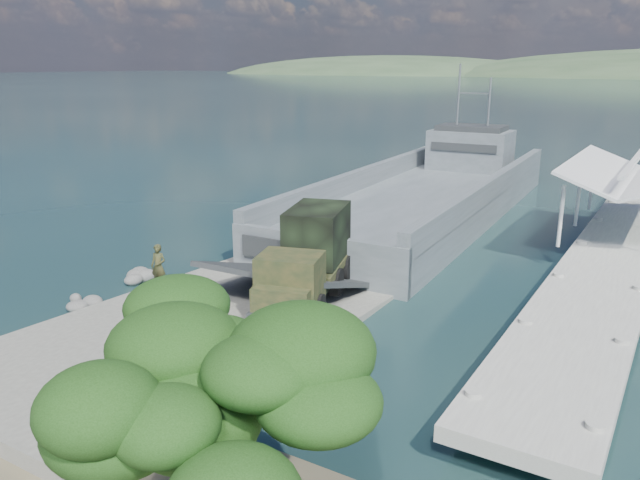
{
  "coord_description": "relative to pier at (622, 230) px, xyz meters",
  "views": [
    {
      "loc": [
        15.82,
        -17.75,
        10.3
      ],
      "look_at": [
        1.49,
        6.0,
        2.43
      ],
      "focal_mm": 35.0,
      "sensor_mm": 36.0,
      "label": 1
    }
  ],
  "objects": [
    {
      "name": "pier",
      "position": [
        0.0,
        0.0,
        0.0
      ],
      "size": [
        6.4,
        44.0,
        6.1
      ],
      "color": "#9B9992",
      "rests_on": "ground"
    },
    {
      "name": "landing_craft",
      "position": [
        -12.79,
        3.46,
        -0.69
      ],
      "size": [
        10.93,
        37.91,
        11.16
      ],
      "rotation": [
        0.0,
        0.0,
        0.04
      ],
      "color": "#4D565B",
      "rests_on": "ground"
    },
    {
      "name": "military_truck",
      "position": [
        -10.76,
        -14.94,
        0.73
      ],
      "size": [
        4.55,
        8.27,
        3.68
      ],
      "rotation": [
        0.0,
        0.0,
        0.29
      ],
      "color": "black",
      "rests_on": "boat_ramp"
    },
    {
      "name": "soldier",
      "position": [
        -16.42,
        -18.18,
        -0.14
      ],
      "size": [
        0.79,
        0.6,
        1.92
      ],
      "primitive_type": "imported",
      "rotation": [
        0.0,
        0.0,
        0.22
      ],
      "color": "black",
      "rests_on": "boat_ramp"
    },
    {
      "name": "boat_ramp",
      "position": [
        -13.0,
        -19.77,
        -1.35
      ],
      "size": [
        10.0,
        18.0,
        0.5
      ],
      "primitive_type": "cube",
      "color": "#66655D",
      "rests_on": "ground"
    },
    {
      "name": "overhang_tree",
      "position": [
        -4.52,
        -28.85,
        3.19
      ],
      "size": [
        6.59,
        6.07,
        5.98
      ],
      "color": "#352815",
      "rests_on": "ground"
    },
    {
      "name": "shoreline_rocks",
      "position": [
        -19.2,
        -18.27,
        -1.6
      ],
      "size": [
        3.2,
        5.6,
        0.9
      ],
      "primitive_type": null,
      "color": "#565553",
      "rests_on": "ground"
    },
    {
      "name": "ground",
      "position": [
        -13.0,
        -18.77,
        -1.6
      ],
      "size": [
        1400.0,
        1400.0,
        0.0
      ],
      "primitive_type": "plane",
      "color": "#163236",
      "rests_on": "ground"
    }
  ]
}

